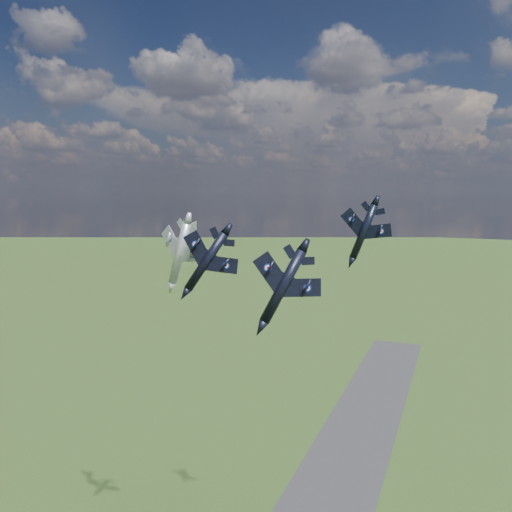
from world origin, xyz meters
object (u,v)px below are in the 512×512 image
at_px(jet_high_navy, 364,231).
at_px(jet_right_navy, 283,286).
at_px(jet_left_silver, 180,253).
at_px(jet_lead_navy, 206,261).

bearing_deg(jet_high_navy, jet_right_navy, -101.07).
height_order(jet_high_navy, jet_left_silver, jet_high_navy).
bearing_deg(jet_lead_navy, jet_high_navy, 11.00).
xyz_separation_m(jet_high_navy, jet_left_silver, (-31.36, -10.58, -4.17)).
height_order(jet_lead_navy, jet_high_navy, jet_high_navy).
xyz_separation_m(jet_lead_navy, jet_left_silver, (-6.52, 1.88, 0.88)).
bearing_deg(jet_left_silver, jet_right_navy, -14.98).
relative_size(jet_right_navy, jet_left_silver, 0.88).
bearing_deg(jet_lead_navy, jet_right_navy, -53.71).
xyz_separation_m(jet_right_navy, jet_high_navy, (5.26, 27.80, 5.27)).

